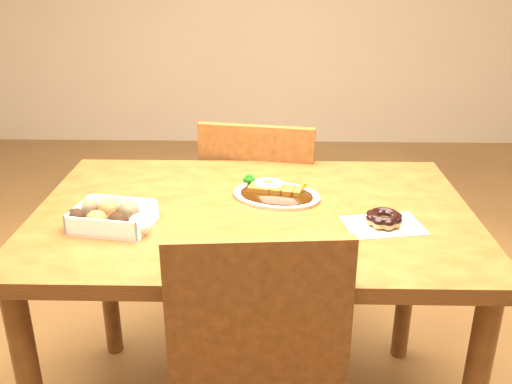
{
  "coord_description": "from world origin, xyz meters",
  "views": [
    {
      "loc": [
        0.04,
        -1.43,
        1.4
      ],
      "look_at": [
        0.01,
        -0.02,
        0.81
      ],
      "focal_mm": 40.0,
      "sensor_mm": 36.0,
      "label": 1
    }
  ],
  "objects_px": {
    "chair_far": "(262,216)",
    "donut_box": "(111,216)",
    "katsu_curry_plate": "(275,193)",
    "pon_de_ring": "(384,219)",
    "table": "(254,241)"
  },
  "relations": [
    {
      "from": "katsu_curry_plate",
      "to": "pon_de_ring",
      "type": "relative_size",
      "value": 1.35
    },
    {
      "from": "chair_far",
      "to": "donut_box",
      "type": "bearing_deg",
      "value": 69.12
    },
    {
      "from": "chair_far",
      "to": "donut_box",
      "type": "relative_size",
      "value": 3.86
    },
    {
      "from": "chair_far",
      "to": "pon_de_ring",
      "type": "bearing_deg",
      "value": 126.48
    },
    {
      "from": "donut_box",
      "to": "table",
      "type": "bearing_deg",
      "value": 17.49
    },
    {
      "from": "table",
      "to": "pon_de_ring",
      "type": "relative_size",
      "value": 5.53
    },
    {
      "from": "table",
      "to": "pon_de_ring",
      "type": "height_order",
      "value": "pon_de_ring"
    },
    {
      "from": "chair_far",
      "to": "pon_de_ring",
      "type": "distance_m",
      "value": 0.77
    },
    {
      "from": "table",
      "to": "chair_far",
      "type": "xyz_separation_m",
      "value": [
        0.02,
        0.54,
        -0.17
      ]
    },
    {
      "from": "table",
      "to": "donut_box",
      "type": "relative_size",
      "value": 5.32
    },
    {
      "from": "table",
      "to": "chair_far",
      "type": "bearing_deg",
      "value": 88.14
    },
    {
      "from": "katsu_curry_plate",
      "to": "pon_de_ring",
      "type": "bearing_deg",
      "value": -33.58
    },
    {
      "from": "table",
      "to": "katsu_curry_plate",
      "type": "xyz_separation_m",
      "value": [
        0.06,
        0.09,
        0.11
      ]
    },
    {
      "from": "table",
      "to": "donut_box",
      "type": "height_order",
      "value": "donut_box"
    },
    {
      "from": "table",
      "to": "katsu_curry_plate",
      "type": "bearing_deg",
      "value": 55.78
    }
  ]
}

